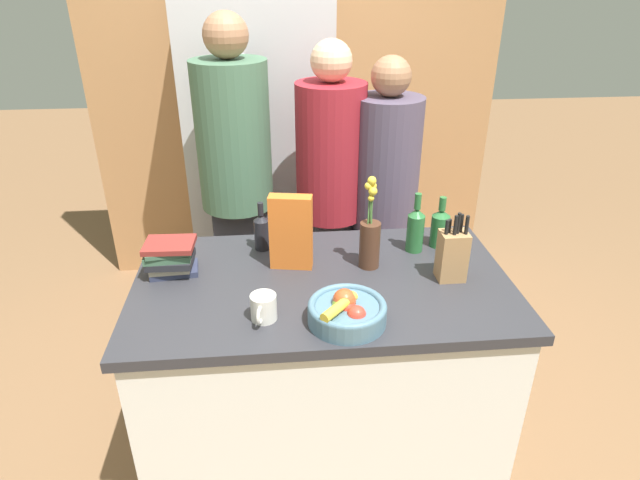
{
  "coord_description": "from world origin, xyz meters",
  "views": [
    {
      "loc": [
        -0.17,
        -1.74,
        1.99
      ],
      "look_at": [
        0.0,
        0.1,
        1.04
      ],
      "focal_mm": 30.0,
      "sensor_mm": 36.0,
      "label": 1
    }
  ],
  "objects_px": {
    "refrigerator": "(261,152)",
    "coffee_mug": "(263,308)",
    "fruit_bowl": "(347,310)",
    "person_at_sink": "(236,178)",
    "cereal_box": "(291,232)",
    "book_stack": "(170,257)",
    "flower_vase": "(370,238)",
    "bottle_oil": "(440,227)",
    "knife_block": "(452,254)",
    "bottle_wine": "(262,231)",
    "person_in_blue": "(330,190)",
    "person_in_red_tee": "(384,199)",
    "bottle_vinegar": "(415,228)"
  },
  "relations": [
    {
      "from": "bottle_oil",
      "to": "person_at_sink",
      "type": "relative_size",
      "value": 0.12
    },
    {
      "from": "knife_block",
      "to": "person_at_sink",
      "type": "xyz_separation_m",
      "value": [
        -0.85,
        0.89,
        0.0
      ]
    },
    {
      "from": "flower_vase",
      "to": "person_in_blue",
      "type": "distance_m",
      "value": 0.73
    },
    {
      "from": "knife_block",
      "to": "person_in_red_tee",
      "type": "relative_size",
      "value": 0.17
    },
    {
      "from": "cereal_box",
      "to": "bottle_vinegar",
      "type": "relative_size",
      "value": 1.18
    },
    {
      "from": "refrigerator",
      "to": "coffee_mug",
      "type": "height_order",
      "value": "refrigerator"
    },
    {
      "from": "flower_vase",
      "to": "bottle_oil",
      "type": "bearing_deg",
      "value": 23.89
    },
    {
      "from": "book_stack",
      "to": "bottle_oil",
      "type": "height_order",
      "value": "bottle_oil"
    },
    {
      "from": "coffee_mug",
      "to": "bottle_oil",
      "type": "height_order",
      "value": "bottle_oil"
    },
    {
      "from": "fruit_bowl",
      "to": "cereal_box",
      "type": "bearing_deg",
      "value": 112.8
    },
    {
      "from": "person_at_sink",
      "to": "person_in_blue",
      "type": "height_order",
      "value": "person_at_sink"
    },
    {
      "from": "coffee_mug",
      "to": "bottle_wine",
      "type": "distance_m",
      "value": 0.52
    },
    {
      "from": "fruit_bowl",
      "to": "person_at_sink",
      "type": "bearing_deg",
      "value": 109.95
    },
    {
      "from": "flower_vase",
      "to": "book_stack",
      "type": "bearing_deg",
      "value": 179.16
    },
    {
      "from": "cereal_box",
      "to": "bottle_vinegar",
      "type": "xyz_separation_m",
      "value": [
        0.52,
        0.09,
        -0.05
      ]
    },
    {
      "from": "bottle_oil",
      "to": "person_in_red_tee",
      "type": "distance_m",
      "value": 0.55
    },
    {
      "from": "bottle_wine",
      "to": "fruit_bowl",
      "type": "bearing_deg",
      "value": -63.01
    },
    {
      "from": "bottle_vinegar",
      "to": "bottle_oil",
      "type": "bearing_deg",
      "value": 15.17
    },
    {
      "from": "person_in_red_tee",
      "to": "person_in_blue",
      "type": "bearing_deg",
      "value": -163.73
    },
    {
      "from": "book_stack",
      "to": "person_in_blue",
      "type": "xyz_separation_m",
      "value": [
        0.7,
        0.71,
        -0.03
      ]
    },
    {
      "from": "knife_block",
      "to": "coffee_mug",
      "type": "bearing_deg",
      "value": -164.03
    },
    {
      "from": "refrigerator",
      "to": "bottle_wine",
      "type": "relative_size",
      "value": 9.1
    },
    {
      "from": "fruit_bowl",
      "to": "person_at_sink",
      "type": "height_order",
      "value": "person_at_sink"
    },
    {
      "from": "knife_block",
      "to": "person_in_blue",
      "type": "relative_size",
      "value": 0.16
    },
    {
      "from": "flower_vase",
      "to": "person_at_sink",
      "type": "relative_size",
      "value": 0.21
    },
    {
      "from": "knife_block",
      "to": "person_at_sink",
      "type": "distance_m",
      "value": 1.23
    },
    {
      "from": "bottle_oil",
      "to": "bottle_vinegar",
      "type": "xyz_separation_m",
      "value": [
        -0.12,
        -0.03,
        0.01
      ]
    },
    {
      "from": "book_stack",
      "to": "bottle_vinegar",
      "type": "height_order",
      "value": "bottle_vinegar"
    },
    {
      "from": "bottle_oil",
      "to": "person_in_blue",
      "type": "height_order",
      "value": "person_in_blue"
    },
    {
      "from": "refrigerator",
      "to": "bottle_oil",
      "type": "height_order",
      "value": "refrigerator"
    },
    {
      "from": "coffee_mug",
      "to": "person_in_red_tee",
      "type": "height_order",
      "value": "person_in_red_tee"
    },
    {
      "from": "fruit_bowl",
      "to": "cereal_box",
      "type": "height_order",
      "value": "cereal_box"
    },
    {
      "from": "flower_vase",
      "to": "person_in_blue",
      "type": "height_order",
      "value": "person_in_blue"
    },
    {
      "from": "bottle_vinegar",
      "to": "person_in_blue",
      "type": "bearing_deg",
      "value": 115.35
    },
    {
      "from": "cereal_box",
      "to": "coffee_mug",
      "type": "relative_size",
      "value": 2.42
    },
    {
      "from": "bottle_oil",
      "to": "flower_vase",
      "type": "bearing_deg",
      "value": -156.11
    },
    {
      "from": "refrigerator",
      "to": "knife_block",
      "type": "distance_m",
      "value": 1.66
    },
    {
      "from": "book_stack",
      "to": "person_at_sink",
      "type": "xyz_separation_m",
      "value": [
        0.22,
        0.76,
        0.03
      ]
    },
    {
      "from": "fruit_bowl",
      "to": "coffee_mug",
      "type": "height_order",
      "value": "fruit_bowl"
    },
    {
      "from": "refrigerator",
      "to": "person_in_blue",
      "type": "height_order",
      "value": "refrigerator"
    },
    {
      "from": "book_stack",
      "to": "cereal_box",
      "type": "bearing_deg",
      "value": 1.83
    },
    {
      "from": "cereal_box",
      "to": "coffee_mug",
      "type": "distance_m",
      "value": 0.38
    },
    {
      "from": "person_in_red_tee",
      "to": "cereal_box",
      "type": "bearing_deg",
      "value": -101.75
    },
    {
      "from": "fruit_bowl",
      "to": "flower_vase",
      "type": "relative_size",
      "value": 0.7
    },
    {
      "from": "bottle_vinegar",
      "to": "flower_vase",
      "type": "bearing_deg",
      "value": -151.82
    },
    {
      "from": "cereal_box",
      "to": "coffee_mug",
      "type": "xyz_separation_m",
      "value": [
        -0.11,
        -0.35,
        -0.1
      ]
    },
    {
      "from": "coffee_mug",
      "to": "bottle_wine",
      "type": "bearing_deg",
      "value": 90.62
    },
    {
      "from": "coffee_mug",
      "to": "bottle_vinegar",
      "type": "relative_size",
      "value": 0.49
    },
    {
      "from": "knife_block",
      "to": "bottle_oil",
      "type": "height_order",
      "value": "knife_block"
    },
    {
      "from": "refrigerator",
      "to": "cereal_box",
      "type": "relative_size",
      "value": 6.38
    }
  ]
}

